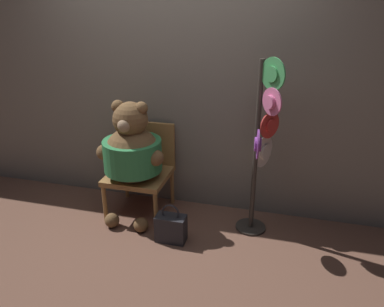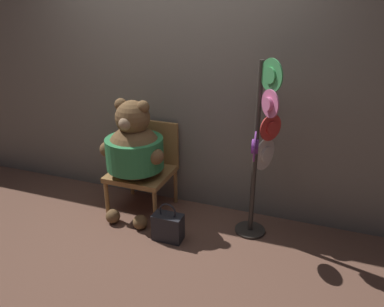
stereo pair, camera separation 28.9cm
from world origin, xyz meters
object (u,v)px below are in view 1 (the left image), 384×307
chair (142,166)px  teddy_bear (132,152)px  hat_display_rack (262,145)px  handbag_on_ground (171,228)px

chair → teddy_bear: (-0.01, -0.18, 0.23)m
teddy_bear → hat_display_rack: bearing=3.7°
handbag_on_ground → hat_display_rack: bearing=27.3°
handbag_on_ground → teddy_bear: bearing=147.4°
teddy_bear → chair: bearing=86.4°
teddy_bear → hat_display_rack: 1.19m
chair → handbag_on_ground: 0.73m
teddy_bear → handbag_on_ground: (0.46, -0.29, -0.56)m
chair → teddy_bear: size_ratio=0.74×
hat_display_rack → handbag_on_ground: hat_display_rack is taller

